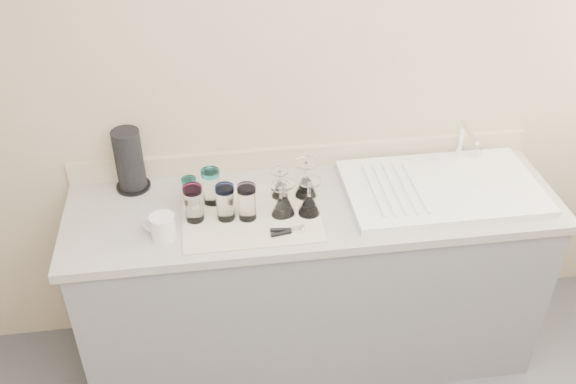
{
  "coord_description": "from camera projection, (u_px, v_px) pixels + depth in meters",
  "views": [
    {
      "loc": [
        -0.41,
        -0.92,
        2.49
      ],
      "look_at": [
        -0.12,
        1.15,
        1.0
      ],
      "focal_mm": 40.0,
      "sensor_mm": 36.0,
      "label": 1
    }
  ],
  "objects": [
    {
      "name": "tumbler_cyan",
      "position": [
        211.0,
        186.0,
        2.62
      ],
      "size": [
        0.08,
        0.08,
        0.15
      ],
      "color": "white",
      "rests_on": "dish_towel"
    },
    {
      "name": "tumbler_lavender",
      "position": [
        247.0,
        202.0,
        2.53
      ],
      "size": [
        0.08,
        0.08,
        0.15
      ],
      "color": "white",
      "rests_on": "dish_towel"
    },
    {
      "name": "counter_unit",
      "position": [
        312.0,
        281.0,
        2.94
      ],
      "size": [
        2.06,
        0.62,
        0.9
      ],
      "color": "slate",
      "rests_on": "ground"
    },
    {
      "name": "goblet_front_right",
      "position": [
        309.0,
        202.0,
        2.57
      ],
      "size": [
        0.09,
        0.09,
        0.16
      ],
      "color": "white",
      "rests_on": "dish_towel"
    },
    {
      "name": "dish_towel",
      "position": [
        251.0,
        215.0,
        2.6
      ],
      "size": [
        0.55,
        0.42,
        0.01
      ],
      "primitive_type": "cube",
      "color": "silver",
      "rests_on": "counter_unit"
    },
    {
      "name": "tumbler_magenta",
      "position": [
        194.0,
        203.0,
        2.52
      ],
      "size": [
        0.08,
        0.08,
        0.15
      ],
      "color": "white",
      "rests_on": "dish_towel"
    },
    {
      "name": "room_envelope",
      "position": [
        423.0,
        287.0,
        1.33
      ],
      "size": [
        3.54,
        3.5,
        2.52
      ],
      "color": "#4B4B50",
      "rests_on": "ground"
    },
    {
      "name": "goblet_back_right",
      "position": [
        306.0,
        184.0,
        2.68
      ],
      "size": [
        0.09,
        0.09,
        0.16
      ],
      "color": "white",
      "rests_on": "dish_towel"
    },
    {
      "name": "paper_towel_roll",
      "position": [
        129.0,
        161.0,
        2.69
      ],
      "size": [
        0.15,
        0.15,
        0.28
      ],
      "color": "black",
      "rests_on": "counter_unit"
    },
    {
      "name": "goblet_front_left",
      "position": [
        285.0,
        203.0,
        2.57
      ],
      "size": [
        0.08,
        0.08,
        0.15
      ],
      "color": "white",
      "rests_on": "dish_towel"
    },
    {
      "name": "can_opener",
      "position": [
        287.0,
        231.0,
        2.49
      ],
      "size": [
        0.13,
        0.05,
        0.02
      ],
      "color": "silver",
      "rests_on": "dish_towel"
    },
    {
      "name": "goblet_back_left",
      "position": [
        280.0,
        187.0,
        2.68
      ],
      "size": [
        0.07,
        0.07,
        0.13
      ],
      "color": "white",
      "rests_on": "dish_towel"
    },
    {
      "name": "tumbler_teal",
      "position": [
        190.0,
        191.0,
        2.62
      ],
      "size": [
        0.06,
        0.06,
        0.12
      ],
      "color": "white",
      "rests_on": "dish_towel"
    },
    {
      "name": "goblet_extra",
      "position": [
        281.0,
        205.0,
        2.57
      ],
      "size": [
        0.08,
        0.08,
        0.14
      ],
      "color": "white",
      "rests_on": "dish_towel"
    },
    {
      "name": "white_mug",
      "position": [
        162.0,
        227.0,
        2.46
      ],
      "size": [
        0.15,
        0.13,
        0.1
      ],
      "color": "silver",
      "rests_on": "counter_unit"
    },
    {
      "name": "tumbler_blue",
      "position": [
        225.0,
        202.0,
        2.53
      ],
      "size": [
        0.08,
        0.08,
        0.15
      ],
      "color": "white",
      "rests_on": "dish_towel"
    },
    {
      "name": "sink_unit",
      "position": [
        442.0,
        187.0,
        2.73
      ],
      "size": [
        0.82,
        0.5,
        0.22
      ],
      "color": "white",
      "rests_on": "counter_unit"
    }
  ]
}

